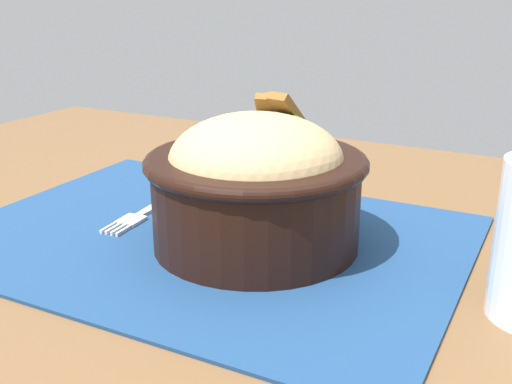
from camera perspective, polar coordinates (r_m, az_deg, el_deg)
name	(u,v)px	position (r m, az deg, el deg)	size (l,w,h in m)	color
table	(199,309)	(0.60, -5.23, -10.67)	(1.15, 0.89, 0.75)	brown
placemat	(207,236)	(0.59, -4.56, -4.07)	(0.47, 0.35, 0.00)	navy
bowl	(256,182)	(0.54, 0.01, 0.95)	(0.22, 0.22, 0.13)	black
fork	(143,213)	(0.64, -10.33, -1.93)	(0.03, 0.13, 0.00)	silver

